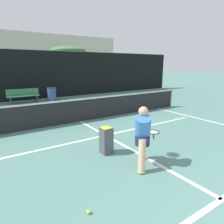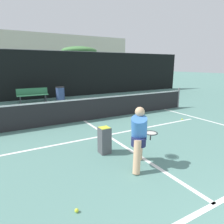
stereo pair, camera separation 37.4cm
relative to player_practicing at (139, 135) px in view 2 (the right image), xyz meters
The scene contains 15 objects.
court_baseline_near 1.91m from the player_practicing, 80.23° to the right, with size 11.00×0.10×0.01m, color white.
court_service_line 2.27m from the player_practicing, 81.98° to the left, with size 8.25×0.10×0.01m, color white.
court_center_mark 1.43m from the player_practicing, 75.95° to the left, with size 0.10×5.89×0.01m, color white.
court_sideline_right 5.01m from the player_practicing, 14.01° to the left, with size 0.10×6.89×0.01m, color white.
net 4.16m from the player_practicing, 85.86° to the left, with size 11.09×0.09×1.07m.
fence_back 10.87m from the player_practicing, 88.41° to the left, with size 24.00×0.06×3.24m.
player_practicing is the anchor object (origin of this frame).
tennis_ball_scattered_3 2.08m from the player_practicing, 156.70° to the right, with size 0.07×0.07×0.07m, color #D1E033.
tennis_ball_scattered_4 4.60m from the player_practicing, 29.18° to the left, with size 0.07×0.07×0.07m, color #D1E033.
ball_hopper 1.10m from the player_practicing, 111.83° to the left, with size 0.28×0.28×0.71m.
courtside_bench 9.80m from the player_practicing, 95.12° to the left, with size 1.84×0.41×0.86m.
trash_bin 9.78m from the player_practicing, 85.02° to the left, with size 0.58×0.58×0.86m.
parked_car 14.10m from the player_practicing, 77.74° to the left, with size 1.74×4.45×1.54m.
tree_west 18.07m from the player_practicing, 73.56° to the left, with size 3.66×3.66×4.12m.
building_far 29.97m from the player_practicing, 89.42° to the left, with size 36.00×2.40×6.88m, color beige.
Camera 2 is at (-2.95, 0.24, 2.29)m, focal length 32.00 mm.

